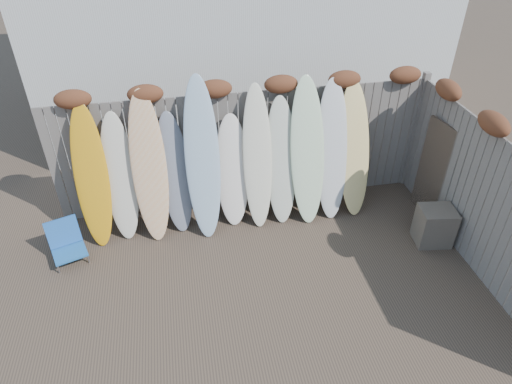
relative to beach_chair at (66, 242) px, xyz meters
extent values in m
plane|color=#493A2D|center=(2.78, -1.46, -0.28)|extent=(80.00, 80.00, 0.00)
cube|color=slate|center=(2.78, 0.94, 0.72)|extent=(6.00, 0.10, 2.00)
cube|color=slate|center=(5.78, 0.94, 0.77)|extent=(0.10, 0.10, 2.10)
ellipsoid|color=brown|center=(0.38, 0.90, 1.82)|extent=(0.52, 0.28, 0.28)
ellipsoid|color=brown|center=(1.38, 0.90, 1.82)|extent=(0.52, 0.28, 0.28)
ellipsoid|color=brown|center=(2.38, 0.90, 1.82)|extent=(0.52, 0.28, 0.28)
ellipsoid|color=brown|center=(3.38, 0.90, 1.82)|extent=(0.52, 0.28, 0.28)
ellipsoid|color=brown|center=(4.38, 0.90, 1.82)|extent=(0.52, 0.28, 0.28)
ellipsoid|color=brown|center=(5.38, 0.90, 1.82)|extent=(0.52, 0.28, 0.28)
cube|color=slate|center=(5.78, -1.26, 0.72)|extent=(0.10, 4.40, 2.00)
ellipsoid|color=brown|center=(5.74, -0.86, 1.82)|extent=(0.28, 0.56, 0.28)
ellipsoid|color=brown|center=(5.74, 0.24, 1.82)|extent=(0.28, 0.56, 0.28)
cube|color=#2264AD|center=(0.04, -0.10, -0.11)|extent=(0.56, 0.53, 0.03)
cube|color=#225CAE|center=(-0.04, 0.10, 0.12)|extent=(0.48, 0.28, 0.42)
cylinder|color=#B0B1B8|center=(-0.10, -0.33, -0.20)|extent=(0.03, 0.03, 0.17)
cylinder|color=silver|center=(-0.22, -0.01, -0.20)|extent=(0.03, 0.03, 0.17)
cylinder|color=#AAABB1|center=(0.29, -0.19, -0.20)|extent=(0.03, 0.03, 0.17)
cylinder|color=silver|center=(0.18, 0.13, -0.20)|extent=(0.03, 0.03, 0.17)
cube|color=#443E33|center=(5.47, -0.66, 0.02)|extent=(0.57, 0.50, 0.60)
cube|color=#433929|center=(5.78, -0.15, 0.53)|extent=(0.26, 1.07, 1.63)
ellipsoid|color=orange|center=(0.46, 0.48, 0.77)|extent=(0.50, 0.75, 2.10)
ellipsoid|color=beige|center=(0.85, 0.54, 0.68)|extent=(0.48, 0.68, 1.92)
ellipsoid|color=#FFB587|center=(1.30, 0.48, 0.83)|extent=(0.52, 0.79, 2.23)
ellipsoid|color=slate|center=(1.66, 0.55, 0.64)|extent=(0.54, 0.70, 1.85)
ellipsoid|color=#9EBAD1|center=(2.09, 0.43, 0.92)|extent=(0.56, 0.86, 2.40)
ellipsoid|color=white|center=(2.55, 0.54, 0.59)|extent=(0.57, 0.67, 1.74)
ellipsoid|color=silver|center=(2.94, 0.50, 0.81)|extent=(0.50, 0.80, 2.19)
ellipsoid|color=beige|center=(3.32, 0.50, 0.71)|extent=(0.52, 0.73, 1.98)
ellipsoid|color=#D0ECC0|center=(3.73, 0.46, 0.85)|extent=(0.55, 0.80, 2.27)
ellipsoid|color=silver|center=(4.14, 0.50, 0.81)|extent=(0.57, 0.81, 2.18)
ellipsoid|color=#FCDA86|center=(4.51, 0.50, 0.79)|extent=(0.56, 0.78, 2.13)
camera|label=1|loc=(1.80, -5.43, 4.46)|focal=32.00mm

